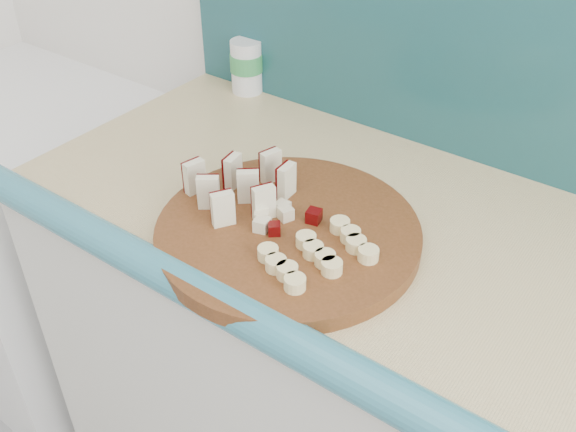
# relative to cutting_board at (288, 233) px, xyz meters

# --- Properties ---
(porcelain_fixture) EXTENTS (0.70, 0.72, 0.84)m
(porcelain_fixture) POSITION_rel_cutting_board_xyz_m (-0.99, 0.12, -0.52)
(porcelain_fixture) COLOR white
(porcelain_fixture) RESTS_ON ground
(cutting_board) EXTENTS (0.55, 0.55, 0.03)m
(cutting_board) POSITION_rel_cutting_board_xyz_m (0.00, 0.00, 0.00)
(cutting_board) COLOR #48270F
(cutting_board) RESTS_ON kitchen_counter
(apple_wedges) EXTENTS (0.17, 0.18, 0.06)m
(apple_wedges) POSITION_rel_cutting_board_xyz_m (-0.11, 0.01, 0.04)
(apple_wedges) COLOR beige
(apple_wedges) RESTS_ON cutting_board
(apple_chunks) EXTENTS (0.06, 0.07, 0.02)m
(apple_chunks) POSITION_rel_cutting_board_xyz_m (-0.02, 0.01, 0.02)
(apple_chunks) COLOR beige
(apple_chunks) RESTS_ON cutting_board
(banana_slices) EXTENTS (0.15, 0.18, 0.02)m
(banana_slices) POSITION_rel_cutting_board_xyz_m (0.08, -0.04, 0.02)
(banana_slices) COLOR #F1DA93
(banana_slices) RESTS_ON cutting_board
(canister) EXTENTS (0.07, 0.07, 0.12)m
(canister) POSITION_rel_cutting_board_xyz_m (-0.40, 0.38, 0.05)
(canister) COLOR silver
(canister) RESTS_ON kitchen_counter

